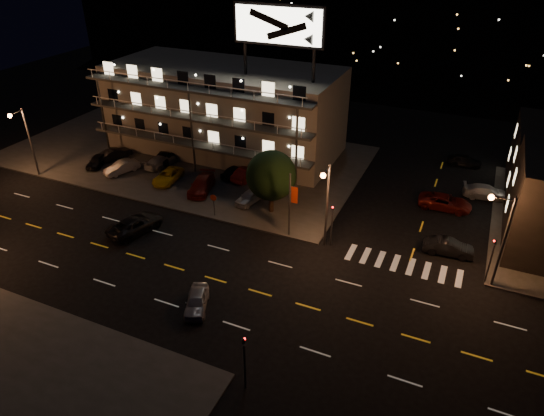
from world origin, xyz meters
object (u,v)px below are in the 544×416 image
at_px(lot_car_4, 250,197).
at_px(road_car_west, 135,224).
at_px(lot_car_2, 168,176).
at_px(lot_car_7, 161,161).
at_px(tree, 271,177).
at_px(road_car_east, 197,301).
at_px(side_car_0, 448,247).

distance_m(lot_car_4, road_car_west, 11.77).
xyz_separation_m(lot_car_2, lot_car_7, (-3.01, 2.93, 0.03)).
height_order(tree, lot_car_4, tree).
bearing_deg(road_car_east, lot_car_7, 108.21).
xyz_separation_m(tree, road_car_east, (0.68, -15.09, -3.31)).
distance_m(lot_car_4, road_car_east, 16.19).
distance_m(lot_car_7, side_car_0, 33.50).
bearing_deg(lot_car_7, tree, 172.40).
relative_size(lot_car_2, side_car_0, 1.04).
relative_size(tree, lot_car_4, 1.69).
bearing_deg(lot_car_4, side_car_0, 9.10).
bearing_deg(side_car_0, lot_car_2, 82.06).
height_order(tree, side_car_0, tree).
bearing_deg(road_car_west, road_car_east, 162.73).
height_order(side_car_0, road_car_east, side_car_0).
bearing_deg(road_car_west, lot_car_4, -114.56).
bearing_deg(lot_car_7, side_car_0, 179.32).
distance_m(lot_car_7, road_car_east, 25.62).
xyz_separation_m(lot_car_7, road_car_west, (6.04, -12.59, -0.04)).
bearing_deg(road_car_east, tree, 69.67).
distance_m(lot_car_2, side_car_0, 30.24).
bearing_deg(tree, lot_car_2, 174.45).
height_order(lot_car_2, lot_car_7, lot_car_7).
relative_size(lot_car_4, lot_car_7, 0.85).
bearing_deg(tree, lot_car_7, 165.40).
relative_size(lot_car_4, road_car_west, 0.70).
relative_size(tree, road_car_west, 1.18).
xyz_separation_m(tree, lot_car_7, (-16.17, 4.21, -3.17)).
bearing_deg(lot_car_7, lot_car_4, 172.57).
distance_m(tree, side_car_0, 17.35).
bearing_deg(lot_car_4, road_car_east, -65.94).
xyz_separation_m(side_car_0, road_car_east, (-16.36, -14.83, -0.06)).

